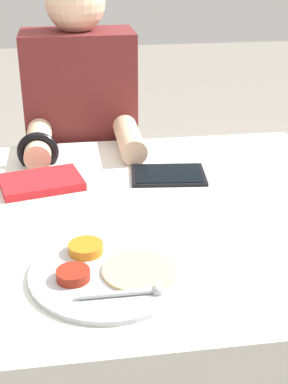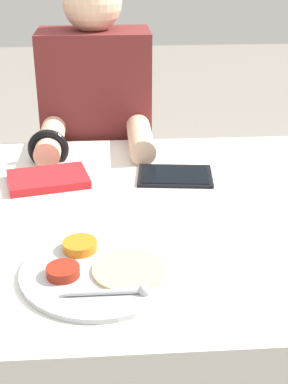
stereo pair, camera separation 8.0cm
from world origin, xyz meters
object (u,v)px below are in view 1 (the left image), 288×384
at_px(red_notebook, 41,183).
at_px(tablet_device, 168,175).
at_px(person_diner, 84,175).
at_px(thali_tray, 109,271).

relative_size(red_notebook, tablet_device, 1.09).
height_order(red_notebook, person_diner, person_diner).
xyz_separation_m(thali_tray, tablet_device, (0.19, 0.41, -0.00)).
bearing_deg(person_diner, thali_tray, -88.96).
bearing_deg(thali_tray, person_diner, 91.04).
bearing_deg(tablet_device, red_notebook, -177.96).
xyz_separation_m(red_notebook, tablet_device, (0.32, 0.01, -0.00)).
xyz_separation_m(tablet_device, person_diner, (-0.20, 0.40, -0.16)).
bearing_deg(red_notebook, tablet_device, 2.04).
xyz_separation_m(red_notebook, person_diner, (0.11, 0.42, -0.17)).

